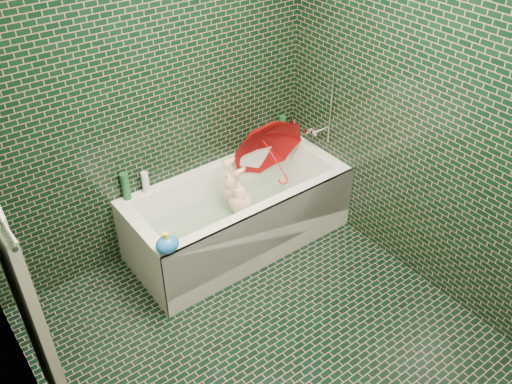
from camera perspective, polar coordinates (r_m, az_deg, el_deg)
floor at (r=3.65m, az=1.85°, el=-16.43°), size 2.80×2.80×0.00m
wall_back at (r=3.79m, az=-11.21°, el=9.67°), size 2.80×0.00×2.80m
wall_left at (r=2.38m, az=-23.48°, el=-11.86°), size 0.00×2.80×2.80m
wall_right at (r=3.61m, az=18.78°, el=6.93°), size 0.00×2.80×2.80m
bathtub at (r=4.25m, az=-1.77°, el=-3.04°), size 1.70×0.75×0.55m
bath_mat at (r=4.30m, az=-1.89°, el=-3.50°), size 1.35×0.47×0.01m
water at (r=4.21m, az=-1.93°, el=-1.99°), size 1.48×0.53×0.00m
towel at (r=2.71m, az=-22.64°, el=-11.36°), size 0.08×0.44×1.12m
faucet at (r=4.37m, az=6.82°, el=6.82°), size 0.18×0.19×0.55m
child at (r=4.19m, az=-1.35°, el=-2.01°), size 0.96×0.49×0.36m
umbrella at (r=4.26m, az=1.87°, el=3.70°), size 0.81×0.84×0.84m
soap_bottle_a at (r=4.67m, az=3.76°, el=5.93°), size 0.13×0.13×0.25m
soap_bottle_b at (r=4.67m, az=3.92°, el=5.92°), size 0.09×0.09×0.17m
soap_bottle_c at (r=4.65m, az=3.10°, el=5.76°), size 0.16×0.16×0.16m
bottle_right_tall at (r=4.55m, az=2.80°, el=6.69°), size 0.06×0.06×0.22m
bottle_right_pump at (r=4.63m, az=3.96°, el=6.85°), size 0.06×0.06×0.17m
bottle_left_tall at (r=3.97m, az=-13.57°, el=0.60°), size 0.07×0.07×0.21m
bottle_left_short at (r=4.02m, az=-11.56°, el=1.00°), size 0.05×0.05×0.17m
rubber_duck at (r=4.56m, az=2.48°, el=5.82°), size 0.12×0.09×0.10m
bath_toy at (r=3.48m, az=-9.31°, el=-5.44°), size 0.16×0.14×0.15m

